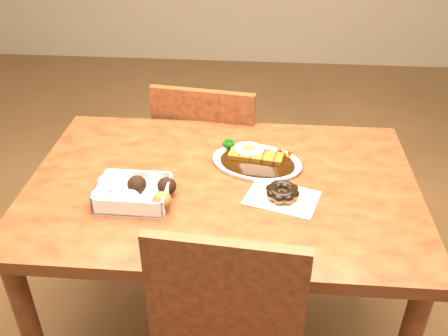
# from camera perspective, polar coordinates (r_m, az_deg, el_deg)

# --- Properties ---
(table) EXTENTS (1.20, 0.80, 0.75)m
(table) POSITION_cam_1_polar(r_m,az_deg,el_deg) (1.60, -0.19, -4.54)
(table) COLOR #4D210F
(table) RESTS_ON ground
(chair_far) EXTENTS (0.47, 0.47, 0.87)m
(chair_far) POSITION_cam_1_polar(r_m,az_deg,el_deg) (2.14, -1.50, 0.61)
(chair_far) COLOR #4D210F
(chair_far) RESTS_ON ground
(katsu_curry_plate) EXTENTS (0.33, 0.27, 0.06)m
(katsu_curry_plate) POSITION_cam_1_polar(r_m,az_deg,el_deg) (1.63, 3.64, 0.97)
(katsu_curry_plate) COLOR white
(katsu_curry_plate) RESTS_ON table
(donut_box) EXTENTS (0.24, 0.16, 0.06)m
(donut_box) POSITION_cam_1_polar(r_m,az_deg,el_deg) (1.47, -10.27, -2.76)
(donut_box) COLOR white
(donut_box) RESTS_ON table
(pon_de_ring) EXTENTS (0.24, 0.20, 0.04)m
(pon_de_ring) POSITION_cam_1_polar(r_m,az_deg,el_deg) (1.47, 6.68, -2.79)
(pon_de_ring) COLOR silver
(pon_de_ring) RESTS_ON table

